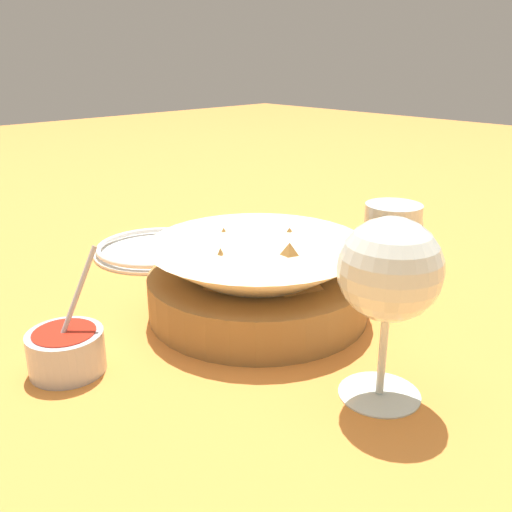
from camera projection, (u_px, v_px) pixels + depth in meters
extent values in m
plane|color=orange|center=(246.00, 317.00, 0.66)|extent=(4.00, 4.00, 0.00)
cylinder|color=olive|center=(256.00, 292.00, 0.67)|extent=(0.25, 0.25, 0.05)
cone|color=beige|center=(256.00, 276.00, 0.66)|extent=(0.25, 0.25, 0.08)
cylinder|color=#3D842D|center=(256.00, 290.00, 0.67)|extent=(0.19, 0.19, 0.01)
pyramid|color=#B77A38|center=(289.00, 251.00, 0.69)|extent=(0.08, 0.07, 0.06)
pyramid|color=#B77A38|center=(224.00, 251.00, 0.69)|extent=(0.08, 0.07, 0.06)
pyramid|color=#B77A38|center=(221.00, 274.00, 0.62)|extent=(0.06, 0.07, 0.06)
pyramid|color=#B77A38|center=(289.00, 272.00, 0.61)|extent=(0.09, 0.09, 0.07)
cylinder|color=#B7B7BC|center=(67.00, 352.00, 0.54)|extent=(0.07, 0.07, 0.04)
cylinder|color=red|center=(66.00, 345.00, 0.54)|extent=(0.06, 0.06, 0.03)
cylinder|color=#B7B7BC|center=(74.00, 304.00, 0.54)|extent=(0.06, 0.01, 0.11)
cylinder|color=silver|center=(379.00, 393.00, 0.51)|extent=(0.07, 0.07, 0.00)
cylinder|color=silver|center=(383.00, 352.00, 0.50)|extent=(0.01, 0.01, 0.08)
sphere|color=silver|center=(390.00, 269.00, 0.47)|extent=(0.09, 0.09, 0.09)
sphere|color=#E5B77F|center=(389.00, 282.00, 0.47)|extent=(0.06, 0.06, 0.06)
cylinder|color=silver|center=(391.00, 240.00, 0.77)|extent=(0.08, 0.08, 0.10)
cylinder|color=orange|center=(391.00, 248.00, 0.78)|extent=(0.06, 0.06, 0.07)
torus|color=silver|center=(409.00, 232.00, 0.80)|extent=(0.07, 0.01, 0.07)
cylinder|color=white|center=(156.00, 250.00, 0.87)|extent=(0.18, 0.18, 0.01)
torus|color=white|center=(156.00, 246.00, 0.86)|extent=(0.18, 0.18, 0.01)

